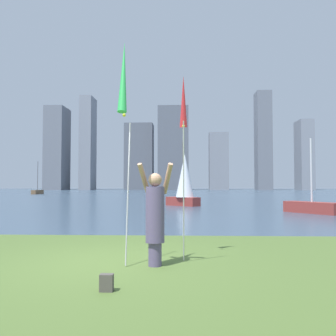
{
  "coord_description": "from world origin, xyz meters",
  "views": [
    {
      "loc": [
        1.36,
        -7.12,
        1.49
      ],
      "look_at": [
        0.65,
        10.13,
        2.25
      ],
      "focal_mm": 39.58,
      "sensor_mm": 36.0,
      "label": 1
    }
  ],
  "objects_px": {
    "bag": "(107,283)",
    "person": "(155,215)",
    "kite_flag_right": "(183,107)",
    "sailboat_6": "(37,192)",
    "sailboat_0": "(312,207)",
    "kite_flag_left": "(124,82)",
    "sailboat_7": "(184,181)"
  },
  "relations": [
    {
      "from": "bag",
      "to": "person",
      "type": "bearing_deg",
      "value": 71.23
    },
    {
      "from": "kite_flag_right",
      "to": "bag",
      "type": "distance_m",
      "value": 3.93
    },
    {
      "from": "kite_flag_right",
      "to": "person",
      "type": "bearing_deg",
      "value": -125.48
    },
    {
      "from": "person",
      "to": "sailboat_6",
      "type": "distance_m",
      "value": 53.44
    },
    {
      "from": "sailboat_0",
      "to": "sailboat_6",
      "type": "height_order",
      "value": "sailboat_6"
    },
    {
      "from": "kite_flag_left",
      "to": "sailboat_7",
      "type": "distance_m",
      "value": 19.42
    },
    {
      "from": "person",
      "to": "kite_flag_left",
      "type": "relative_size",
      "value": 0.47
    },
    {
      "from": "person",
      "to": "sailboat_7",
      "type": "distance_m",
      "value": 18.91
    },
    {
      "from": "person",
      "to": "sailboat_0",
      "type": "bearing_deg",
      "value": 49.59
    },
    {
      "from": "bag",
      "to": "sailboat_0",
      "type": "distance_m",
      "value": 16.19
    },
    {
      "from": "bag",
      "to": "sailboat_7",
      "type": "bearing_deg",
      "value": 86.79
    },
    {
      "from": "kite_flag_right",
      "to": "sailboat_7",
      "type": "relative_size",
      "value": 0.82
    },
    {
      "from": "person",
      "to": "kite_flag_right",
      "type": "relative_size",
      "value": 0.51
    },
    {
      "from": "sailboat_6",
      "to": "kite_flag_right",
      "type": "bearing_deg",
      "value": -65.2
    },
    {
      "from": "person",
      "to": "sailboat_6",
      "type": "height_order",
      "value": "sailboat_6"
    },
    {
      "from": "person",
      "to": "kite_flag_right",
      "type": "distance_m",
      "value": 2.33
    },
    {
      "from": "sailboat_0",
      "to": "sailboat_6",
      "type": "bearing_deg",
      "value": 128.54
    },
    {
      "from": "kite_flag_left",
      "to": "sailboat_7",
      "type": "xyz_separation_m",
      "value": [
        1.12,
        19.32,
        -1.56
      ]
    },
    {
      "from": "kite_flag_left",
      "to": "kite_flag_right",
      "type": "height_order",
      "value": "kite_flag_left"
    },
    {
      "from": "kite_flag_right",
      "to": "sailboat_0",
      "type": "height_order",
      "value": "sailboat_0"
    },
    {
      "from": "sailboat_6",
      "to": "sailboat_7",
      "type": "height_order",
      "value": "sailboat_6"
    },
    {
      "from": "sailboat_7",
      "to": "kite_flag_left",
      "type": "bearing_deg",
      "value": -93.32
    },
    {
      "from": "sailboat_0",
      "to": "sailboat_7",
      "type": "height_order",
      "value": "sailboat_7"
    },
    {
      "from": "kite_flag_left",
      "to": "sailboat_6",
      "type": "height_order",
      "value": "sailboat_6"
    },
    {
      "from": "sailboat_6",
      "to": "person",
      "type": "bearing_deg",
      "value": -66.04
    },
    {
      "from": "kite_flag_left",
      "to": "bag",
      "type": "bearing_deg",
      "value": -91.36
    },
    {
      "from": "sailboat_6",
      "to": "sailboat_7",
      "type": "bearing_deg",
      "value": -53.32
    },
    {
      "from": "kite_flag_left",
      "to": "sailboat_0",
      "type": "bearing_deg",
      "value": 59.58
    },
    {
      "from": "person",
      "to": "sailboat_0",
      "type": "xyz_separation_m",
      "value": [
        7.14,
        12.62,
        -0.6
      ]
    },
    {
      "from": "sailboat_7",
      "to": "sailboat_6",
      "type": "bearing_deg",
      "value": 126.68
    },
    {
      "from": "kite_flag_right",
      "to": "sailboat_6",
      "type": "bearing_deg",
      "value": 114.8
    },
    {
      "from": "kite_flag_left",
      "to": "sailboat_0",
      "type": "xyz_separation_m",
      "value": [
        7.66,
        13.05,
        -2.95
      ]
    }
  ]
}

